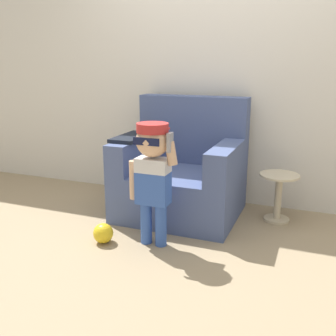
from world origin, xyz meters
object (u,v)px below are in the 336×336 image
at_px(armchair, 182,174).
at_px(person_child, 153,165).
at_px(toy_ball, 103,233).
at_px(side_table, 278,192).

relative_size(armchair, person_child, 1.13).
distance_m(person_child, toy_ball, 0.64).
bearing_deg(armchair, person_child, -88.48).
relative_size(side_table, toy_ball, 2.72).
bearing_deg(toy_ball, person_child, 18.54).
bearing_deg(armchair, side_table, 7.83).
xyz_separation_m(armchair, person_child, (0.02, -0.67, 0.25)).
relative_size(person_child, side_table, 2.21).
relative_size(person_child, toy_ball, 6.01).
distance_m(armchair, side_table, 0.82).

